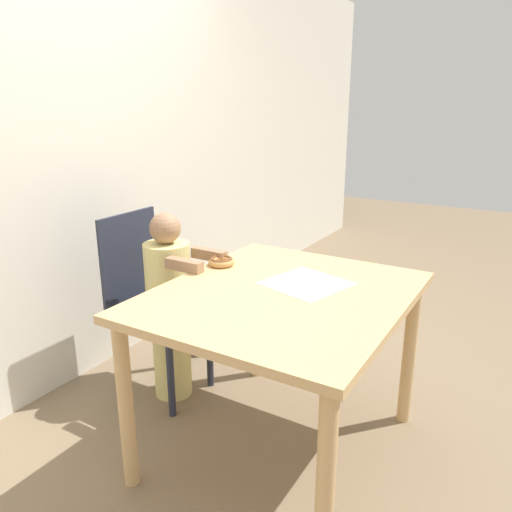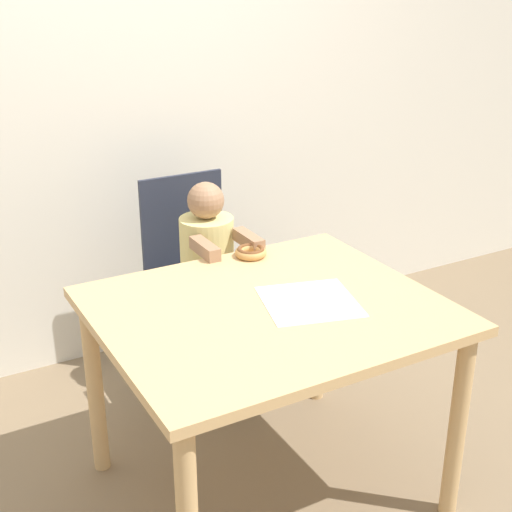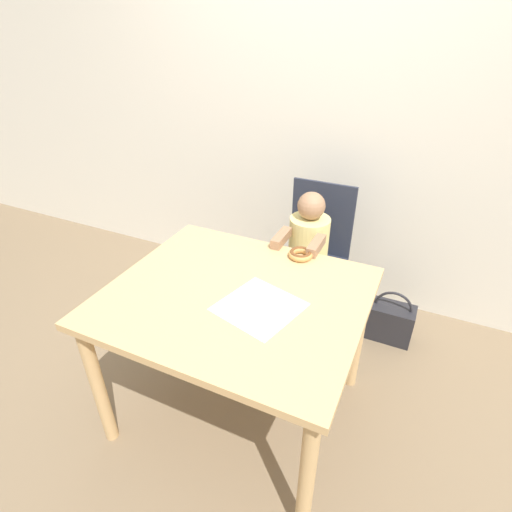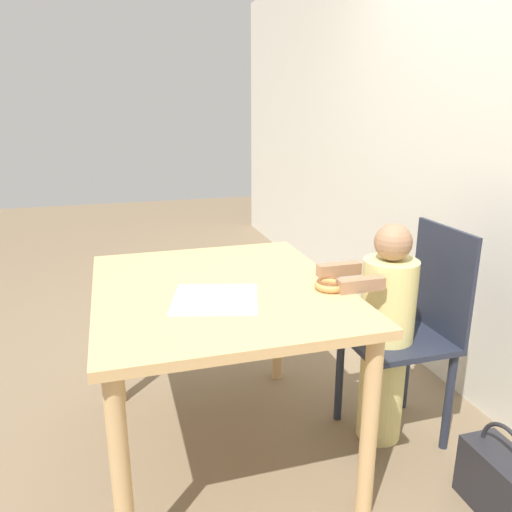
{
  "view_description": "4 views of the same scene",
  "coord_description": "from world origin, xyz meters",
  "views": [
    {
      "loc": [
        -1.67,
        -0.87,
        1.48
      ],
      "look_at": [
        0.03,
        0.14,
        0.87
      ],
      "focal_mm": 35.0,
      "sensor_mm": 36.0,
      "label": 1
    },
    {
      "loc": [
        -1.07,
        -1.82,
        1.79
      ],
      "look_at": [
        0.03,
        0.14,
        0.87
      ],
      "focal_mm": 50.0,
      "sensor_mm": 36.0,
      "label": 2
    },
    {
      "loc": [
        0.67,
        -1.23,
        1.79
      ],
      "look_at": [
        0.03,
        0.14,
        0.87
      ],
      "focal_mm": 28.0,
      "sensor_mm": 36.0,
      "label": 3
    },
    {
      "loc": [
        1.8,
        -0.38,
        1.43
      ],
      "look_at": [
        0.03,
        0.14,
        0.87
      ],
      "focal_mm": 35.0,
      "sensor_mm": 36.0,
      "label": 4
    }
  ],
  "objects": [
    {
      "name": "child_figure",
      "position": [
        0.11,
        0.69,
        0.49
      ],
      "size": [
        0.24,
        0.39,
        0.98
      ],
      "color": "#E0D17F",
      "rests_on": "ground_plane"
    },
    {
      "name": "handbag",
      "position": [
        0.62,
        0.89,
        0.13
      ],
      "size": [
        0.28,
        0.16,
        0.35
      ],
      "color": "#232328",
      "rests_on": "ground_plane"
    },
    {
      "name": "chair",
      "position": [
        0.11,
        0.81,
        0.49
      ],
      "size": [
        0.39,
        0.42,
        0.95
      ],
      "color": "#232838",
      "rests_on": "ground_plane"
    },
    {
      "name": "wall_back",
      "position": [
        0.0,
        1.29,
        1.25
      ],
      "size": [
        8.0,
        0.05,
        2.5
      ],
      "color": "silver",
      "rests_on": "ground_plane"
    },
    {
      "name": "dining_table",
      "position": [
        0.0,
        0.0,
        0.65
      ],
      "size": [
        1.11,
        0.95,
        0.75
      ],
      "color": "tan",
      "rests_on": "ground_plane"
    },
    {
      "name": "napkin",
      "position": [
        0.13,
        -0.04,
        0.75
      ],
      "size": [
        0.37,
        0.37,
        0.0
      ],
      "color": "white",
      "rests_on": "dining_table"
    },
    {
      "name": "donut",
      "position": [
        0.15,
        0.4,
        0.77
      ],
      "size": [
        0.12,
        0.12,
        0.04
      ],
      "color": "tan",
      "rests_on": "dining_table"
    },
    {
      "name": "ground_plane",
      "position": [
        0.0,
        0.0,
        0.0
      ],
      "size": [
        12.0,
        12.0,
        0.0
      ],
      "primitive_type": "plane",
      "color": "#7A664C"
    }
  ]
}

